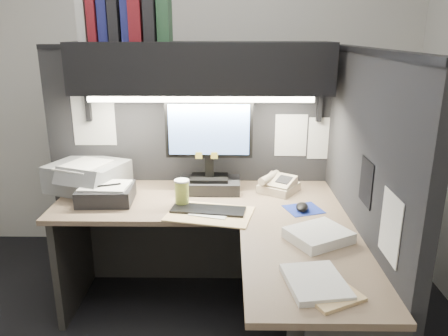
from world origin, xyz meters
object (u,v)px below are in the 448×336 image
Objects in this scene: monitor at (209,156)px; printer at (88,176)px; overhead_shelf at (202,67)px; coffee_cup at (182,194)px; desk at (255,292)px; telephone at (279,185)px; keyboard at (208,210)px; notebook_stack at (106,194)px.

printer is (-0.78, 0.02, -0.14)m from monitor.
monitor is at bearing -49.29° from overhead_shelf.
overhead_shelf is 0.54m from monitor.
overhead_shelf is at bearing 70.81° from coffee_cup.
desk is 1.33m from overhead_shelf.
telephone is at bearing 19.81° from printer.
overhead_shelf is 3.72× the size of keyboard.
coffee_cup is (-0.41, 0.45, 0.36)m from desk.
printer reaches higher than coffee_cup.
notebook_stack is (-1.05, -0.19, 0.01)m from telephone.
overhead_shelf reaches higher than monitor.
coffee_cup is at bearing -2.56° from printer.
overhead_shelf is 0.95m from notebook_stack.
monitor reaches higher than printer.
printer reaches higher than telephone.
coffee_cup is (-0.16, 0.09, 0.07)m from keyboard.
coffee_cup reaches higher than telephone.
coffee_cup is at bearing -123.51° from telephone.
telephone is 1.23m from printer.
desk is at bearing -30.35° from notebook_stack.
keyboard is at bearing 125.16° from desk.
monitor is (0.04, -0.05, -0.54)m from overhead_shelf.
monitor is 0.67m from notebook_stack.
printer is 1.38× the size of notebook_stack.
desk is 1.06m from notebook_stack.
monitor is (-0.26, 0.70, 0.52)m from desk.
notebook_stack is (-0.87, 0.51, 0.33)m from desk.
notebook_stack is at bearing -161.88° from monitor.
desk is 5.39× the size of notebook_stack.
desk is at bearing -69.41° from monitor.
coffee_cup reaches higher than desk.
desk is at bearing -71.14° from telephone.
overhead_shelf reaches higher than telephone.
printer reaches higher than desk.
keyboard is at bearing -88.43° from monitor.
keyboard is 0.55m from telephone.
desk is 0.79m from telephone.
notebook_stack is (0.17, -0.22, -0.04)m from printer.
telephone is (0.43, 0.34, 0.03)m from keyboard.
coffee_cup is at bearing -7.69° from notebook_stack.
coffee_cup is 0.69m from printer.
monitor is 0.41m from keyboard.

